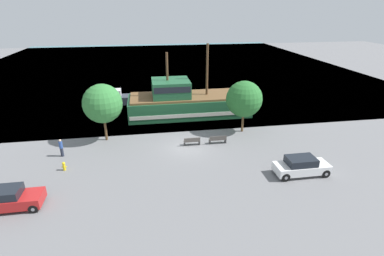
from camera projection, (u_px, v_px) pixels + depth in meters
ground_plane at (187, 148)px, 29.11m from camera, size 160.00×160.00×0.00m
water_surface at (159, 65)px, 69.24m from camera, size 80.00×80.00×0.00m
pirate_ship at (187, 102)px, 37.40m from camera, size 16.26×5.42×8.68m
moored_boat_dockside at (116, 98)px, 41.85m from camera, size 5.41×2.21×1.99m
parked_car_curb_front at (301, 166)px, 24.24m from camera, size 4.40×1.79×1.56m
parked_car_curb_mid at (4, 199)px, 20.15m from camera, size 4.81×1.81×1.54m
fire_hydrant at (64, 166)px, 25.00m from camera, size 0.42×0.25×0.76m
bench_promenade_east at (218, 140)px, 29.81m from camera, size 1.73×0.45×0.85m
bench_promenade_west at (192, 141)px, 29.45m from camera, size 1.60×0.45×0.85m
pedestrian_walking_near at (61, 148)px, 27.16m from camera, size 0.32×0.32×1.69m
tree_row_east at (103, 104)px, 29.33m from camera, size 3.86×3.86×5.84m
tree_row_mideast at (244, 99)px, 31.49m from camera, size 3.83×3.83×5.60m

